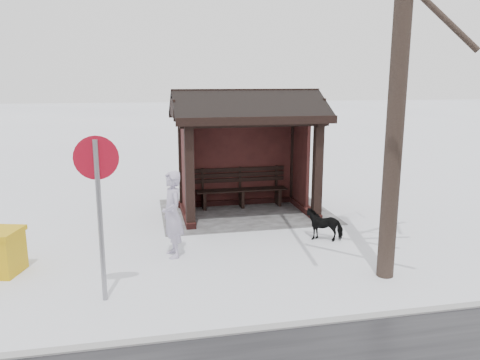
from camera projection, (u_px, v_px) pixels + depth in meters
name	position (u px, v px, depth m)	size (l,w,h in m)	color
ground	(247.00, 214.00, 11.77)	(120.00, 120.00, 0.00)	white
kerb	(333.00, 321.00, 6.50)	(120.00, 0.15, 0.06)	gray
trampled_patch	(245.00, 211.00, 11.96)	(4.20, 3.20, 0.02)	gray
bus_shelter	(246.00, 127.00, 11.46)	(3.60, 2.40, 3.09)	#391614
pedestrian	(172.00, 214.00, 8.78)	(0.60, 0.39, 1.65)	#A69EB9
dog	(324.00, 224.00, 9.84)	(0.35, 0.77, 0.65)	black
road_sign	(98.00, 185.00, 6.81)	(0.65, 0.09, 2.53)	gray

